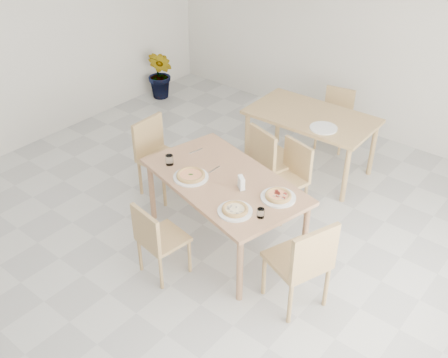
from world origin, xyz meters
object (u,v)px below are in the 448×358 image
Objects in this scene: plate_pepperoni at (278,197)px; chair_back_n at (336,114)px; chair_east at (304,260)px; second_table at (311,121)px; plate_mushroom at (235,211)px; napkin_holder at (241,183)px; tumbler_a at (169,160)px; chair_back_s at (270,157)px; main_table at (224,185)px; tumbler_b at (261,213)px; chair_south at (156,237)px; potted_plant at (161,74)px; pizza_mushroom at (235,209)px; pizza_pepperoni at (278,195)px; plate_empty at (324,128)px; chair_north at (290,174)px; chair_west at (156,152)px; plate_margherita at (191,177)px; pizza_margherita at (191,175)px.

plate_pepperoni is 0.42× the size of chair_back_n.
chair_east reaches higher than second_table.
napkin_holder reaches higher than plate_mushroom.
plate_mushroom is at bearing -11.39° from tumbler_a.
main_table is at bearing 112.79° from chair_back_s.
tumbler_a reaches higher than tumbler_b.
potted_plant is at bearing -37.07° from chair_south.
plate_pepperoni is 0.34m from tumbler_b.
pizza_mushroom is 0.34× the size of chair_back_s.
pizza_pepperoni is (0.18, 0.42, 0.02)m from plate_mushroom.
chair_back_s reaches higher than tumbler_b.
plate_empty is at bearing 103.17° from tumbler_b.
chair_back_n reaches higher than plate_empty.
chair_north is at bearing -178.68° from chair_back_s.
chair_back_s is 2.83× the size of plate_empty.
second_table is 2.93m from potted_plant.
chair_back_s reaches higher than second_table.
chair_west is at bearing 160.63° from pizza_mushroom.
plate_empty is (-0.89, 1.79, 0.22)m from chair_east.
plate_margherita is 0.02m from pizza_margherita.
chair_east is at bearing -2.43° from tumbler_b.
chair_west is 1.13× the size of potted_plant.
tumbler_b reaches higher than main_table.
plate_mushroom is at bearing -13.15° from plate_margherita.
pizza_pepperoni is at bearing 67.13° from pizza_mushroom.
second_table is at bearing -37.66° from chair_west.
main_table is 0.69m from tumbler_b.
chair_north is at bearing 115.23° from plate_pepperoni.
chair_back_n is (-0.72, 2.41, -0.33)m from pizza_pepperoni.
napkin_holder is at bearing -32.98° from potted_plant.
napkin_holder is (0.37, 0.78, 0.35)m from chair_south.
pizza_mushroom is 1.03m from tumbler_a.
second_table is at bearing 105.76° from main_table.
second_table is 4.84× the size of plate_empty.
pizza_pepperoni is 2.54m from chair_back_n.
pizza_margherita is 0.52m from napkin_holder.
plate_pepperoni is (1.76, -0.14, 0.24)m from chair_west.
chair_north is 1.32m from tumbler_a.
potted_plant is (-3.56, 1.98, -0.38)m from pizza_pepperoni.
second_table is at bearing 103.11° from plate_mushroom.
tumbler_b is at bearing -5.53° from tumbler_a.
chair_east is at bearing -61.55° from second_table.
chair_west reaches higher than chair_back_n.
pizza_mushroom is (0.41, -0.34, 0.11)m from main_table.
plate_margherita is (0.91, -0.40, 0.24)m from chair_west.
plate_margherita is at bearing 166.85° from pizza_mushroom.
chair_west is 2.77× the size of plate_pepperoni.
chair_east is 0.95m from napkin_holder.
chair_south is at bearing -98.81° from plate_empty.
chair_east is 7.20× the size of napkin_holder.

